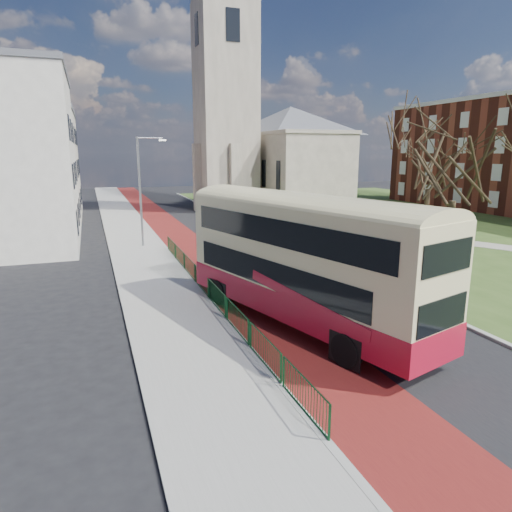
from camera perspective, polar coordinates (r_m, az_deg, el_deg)
name	(u,v)px	position (r m, az deg, el deg)	size (l,w,h in m)	color
ground	(299,320)	(19.77, 5.35, -7.98)	(160.00, 160.00, 0.00)	black
road_carriageway	(213,238)	(38.52, -5.35, 2.31)	(9.00, 120.00, 0.01)	black
bus_lane	(181,240)	(37.95, -9.30, 2.04)	(3.40, 120.00, 0.01)	#591414
pavement_west	(134,242)	(37.44, -15.02, 1.71)	(4.00, 120.00, 0.12)	gray
kerb_west	(159,240)	(37.65, -11.99, 1.94)	(0.25, 120.00, 0.13)	#999993
kerb_east	(257,230)	(41.74, 0.07, 3.27)	(0.25, 80.00, 0.13)	#999993
grass_green	(433,220)	(51.96, 21.22, 4.25)	(40.00, 80.00, 0.04)	#324D1B
footpath	(478,244)	(39.29, 25.99, 1.34)	(2.20, 36.00, 0.03)	#9E998C
pedestrian_railing	(208,289)	(22.23, -5.98, -4.11)	(0.07, 24.00, 1.12)	#0C3519
gothic_church	(261,101)	(58.73, 0.68, 18.83)	(16.38, 18.00, 40.00)	gray
street_block_near	(0,159)	(39.14, -29.32, 10.51)	(10.30, 14.30, 13.00)	beige
street_block_far	(27,164)	(55.01, -26.67, 10.21)	(10.30, 16.30, 11.50)	beige
streetlamp	(142,186)	(34.94, -14.07, 8.50)	(2.13, 0.18, 8.00)	gray
bus	(302,255)	(18.42, 5.82, 0.12)	(6.26, 12.78, 5.21)	maroon
winter_tree_near	(458,146)	(29.85, 23.90, 12.49)	(8.65, 8.65, 10.59)	#312718
winter_tree_far	(431,158)	(46.07, 20.98, 11.32)	(8.19, 8.19, 9.26)	#322619
litter_bin	(369,252)	(31.18, 13.96, 0.54)	(0.85, 0.85, 1.05)	black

